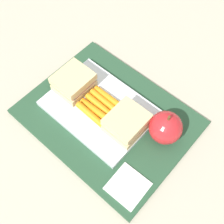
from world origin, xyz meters
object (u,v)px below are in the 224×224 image
object	(u,v)px
sandwich_half_left	(74,82)
sandwich_half_right	(127,123)
apple	(166,128)
paper_napkin	(128,186)
food_tray	(99,108)
carrot_sticks_bundle	(99,105)

from	to	relation	value
sandwich_half_left	sandwich_half_right	size ratio (longest dim) A/B	1.00
sandwich_half_right	apple	xyz separation A→B (m)	(0.07, 0.04, 0.00)
apple	paper_napkin	xyz separation A→B (m)	(0.01, -0.14, -0.03)
sandwich_half_left	sandwich_half_right	world-z (taller)	same
food_tray	sandwich_half_left	xyz separation A→B (m)	(-0.08, 0.00, 0.03)
sandwich_half_right	carrot_sticks_bundle	distance (m)	0.08
paper_napkin	sandwich_half_left	bearing A→B (deg)	158.98
carrot_sticks_bundle	sandwich_half_right	bearing A→B (deg)	0.29
paper_napkin	apple	bearing A→B (deg)	96.33
sandwich_half_left	apple	distance (m)	0.23
apple	sandwich_half_left	bearing A→B (deg)	-168.89
sandwich_half_left	apple	size ratio (longest dim) A/B	0.99
sandwich_half_right	carrot_sticks_bundle	size ratio (longest dim) A/B	1.02
food_tray	sandwich_half_left	size ratio (longest dim) A/B	2.88
carrot_sticks_bundle	paper_napkin	bearing A→B (deg)	-29.59
food_tray	paper_napkin	size ratio (longest dim) A/B	3.29
sandwich_half_left	sandwich_half_right	bearing A→B (deg)	0.00
food_tray	apple	distance (m)	0.15
food_tray	apple	size ratio (longest dim) A/B	2.84
sandwich_half_left	carrot_sticks_bundle	world-z (taller)	sandwich_half_left
food_tray	sandwich_half_left	world-z (taller)	sandwich_half_left
carrot_sticks_bundle	food_tray	bearing A→B (deg)	49.14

